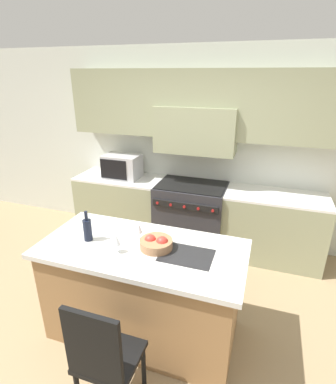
{
  "coord_description": "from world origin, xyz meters",
  "views": [
    {
      "loc": [
        0.92,
        -1.82,
        2.35
      ],
      "look_at": [
        -0.01,
        0.92,
        1.19
      ],
      "focal_mm": 28.0,
      "sensor_mm": 36.0,
      "label": 1
    }
  ],
  "objects_px": {
    "microwave": "(122,166)",
    "wine_bottle": "(88,229)",
    "wine_glass_far": "(138,228)",
    "range_stove": "(191,215)",
    "fruit_bowl": "(156,243)",
    "wine_glass_near": "(116,240)",
    "island_chair": "(103,357)"
  },
  "relations": [
    {
      "from": "microwave",
      "to": "wine_bottle",
      "type": "height_order",
      "value": "microwave"
    },
    {
      "from": "island_chair",
      "to": "wine_bottle",
      "type": "height_order",
      "value": "wine_bottle"
    },
    {
      "from": "wine_bottle",
      "to": "wine_glass_far",
      "type": "xyz_separation_m",
      "value": [
        0.43,
        0.15,
        0.01
      ]
    },
    {
      "from": "wine_glass_far",
      "to": "range_stove",
      "type": "bearing_deg",
      "value": 86.85
    },
    {
      "from": "wine_glass_near",
      "to": "fruit_bowl",
      "type": "distance_m",
      "value": 0.34
    },
    {
      "from": "wine_glass_far",
      "to": "wine_bottle",
      "type": "bearing_deg",
      "value": -160.2
    },
    {
      "from": "wine_glass_near",
      "to": "fruit_bowl",
      "type": "xyz_separation_m",
      "value": [
        0.29,
        0.17,
        -0.07
      ]
    },
    {
      "from": "island_chair",
      "to": "wine_glass_far",
      "type": "xyz_separation_m",
      "value": [
        -0.12,
        0.91,
        0.49
      ]
    },
    {
      "from": "island_chair",
      "to": "fruit_bowl",
      "type": "xyz_separation_m",
      "value": [
        0.08,
        0.83,
        0.42
      ]
    },
    {
      "from": "fruit_bowl",
      "to": "wine_bottle",
      "type": "bearing_deg",
      "value": -173.22
    },
    {
      "from": "fruit_bowl",
      "to": "wine_glass_far",
      "type": "bearing_deg",
      "value": 158.34
    },
    {
      "from": "range_stove",
      "to": "fruit_bowl",
      "type": "height_order",
      "value": "fruit_bowl"
    },
    {
      "from": "island_chair",
      "to": "wine_glass_near",
      "type": "distance_m",
      "value": 0.85
    },
    {
      "from": "island_chair",
      "to": "microwave",
      "type": "bearing_deg",
      "value": 113.61
    },
    {
      "from": "fruit_bowl",
      "to": "range_stove",
      "type": "bearing_deg",
      "value": 93.93
    },
    {
      "from": "fruit_bowl",
      "to": "microwave",
      "type": "bearing_deg",
      "value": 124.96
    },
    {
      "from": "wine_bottle",
      "to": "wine_glass_far",
      "type": "bearing_deg",
      "value": 19.8
    },
    {
      "from": "wine_bottle",
      "to": "wine_glass_near",
      "type": "height_order",
      "value": "wine_bottle"
    },
    {
      "from": "wine_glass_near",
      "to": "wine_bottle",
      "type": "bearing_deg",
      "value": 164.21
    },
    {
      "from": "microwave",
      "to": "fruit_bowl",
      "type": "height_order",
      "value": "microwave"
    },
    {
      "from": "wine_glass_near",
      "to": "island_chair",
      "type": "bearing_deg",
      "value": -72.02
    },
    {
      "from": "microwave",
      "to": "fruit_bowl",
      "type": "distance_m",
      "value": 2.04
    },
    {
      "from": "range_stove",
      "to": "fruit_bowl",
      "type": "bearing_deg",
      "value": -86.07
    },
    {
      "from": "range_stove",
      "to": "wine_bottle",
      "type": "bearing_deg",
      "value": -106.58
    },
    {
      "from": "wine_glass_far",
      "to": "fruit_bowl",
      "type": "bearing_deg",
      "value": -21.66
    },
    {
      "from": "microwave",
      "to": "wine_glass_far",
      "type": "bearing_deg",
      "value": -58.68
    },
    {
      "from": "range_stove",
      "to": "fruit_bowl",
      "type": "distance_m",
      "value": 1.73
    },
    {
      "from": "wine_bottle",
      "to": "wine_glass_far",
      "type": "relative_size",
      "value": 1.69
    },
    {
      "from": "microwave",
      "to": "wine_glass_far",
      "type": "height_order",
      "value": "microwave"
    },
    {
      "from": "microwave",
      "to": "fruit_bowl",
      "type": "xyz_separation_m",
      "value": [
        1.17,
        -1.67,
        -0.09
      ]
    },
    {
      "from": "island_chair",
      "to": "wine_glass_far",
      "type": "height_order",
      "value": "wine_glass_far"
    },
    {
      "from": "fruit_bowl",
      "to": "island_chair",
      "type": "bearing_deg",
      "value": -95.19
    }
  ]
}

